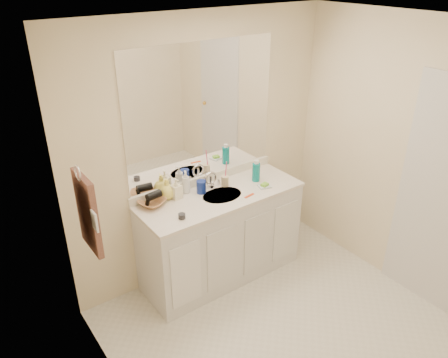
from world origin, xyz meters
TOP-DOWN VIEW (x-y plane):
  - floor at (0.00, 0.00)m, footprint 2.60×2.60m
  - ceiling at (0.00, 0.00)m, footprint 2.60×2.60m
  - wall_back at (0.00, 1.30)m, footprint 2.60×0.02m
  - wall_left at (-1.30, 0.00)m, footprint 0.02×2.60m
  - wall_right at (1.30, 0.00)m, footprint 0.02×2.60m
  - vanity_cabinet at (0.00, 1.02)m, footprint 1.50×0.55m
  - countertop at (0.00, 1.02)m, footprint 1.52×0.57m
  - backsplash at (0.00, 1.29)m, footprint 1.52×0.03m
  - sink_basin at (0.00, 1.00)m, footprint 0.37×0.37m
  - faucet at (0.00, 1.18)m, footprint 0.02×0.02m
  - mirror at (0.00, 1.29)m, footprint 1.48×0.01m
  - blue_mug at (-0.12, 1.15)m, footprint 0.08×0.08m
  - tan_cup at (0.13, 1.13)m, footprint 0.09×0.09m
  - toothbrush at (0.14, 1.13)m, footprint 0.01×0.04m
  - mouthwash_bottle at (0.42, 1.05)m, footprint 0.10×0.10m
  - soap_dish at (0.40, 0.90)m, footprint 0.13×0.11m
  - green_soap at (0.40, 0.90)m, footprint 0.07×0.06m
  - orange_comb at (0.18, 0.85)m, footprint 0.11×0.04m
  - dark_jar at (-0.49, 0.88)m, footprint 0.06×0.06m
  - soap_bottle_white at (-0.23, 1.23)m, footprint 0.10×0.10m
  - soap_bottle_cream at (-0.35, 1.19)m, footprint 0.09×0.10m
  - soap_bottle_yellow at (-0.42, 1.24)m, footprint 0.16×0.16m
  - wicker_basket at (-0.58, 1.20)m, footprint 0.28×0.28m
  - hair_dryer at (-0.56, 1.20)m, footprint 0.14×0.08m
  - towel_ring at (-1.27, 0.77)m, footprint 0.01×0.11m
  - hand_towel at (-1.25, 0.77)m, footprint 0.04×0.32m
  - switch_plate at (-1.27, 0.57)m, footprint 0.01×0.08m
  - door at (1.29, -0.30)m, footprint 0.02×0.82m

SIDE VIEW (x-z plane):
  - floor at x=0.00m, z-range 0.00..0.00m
  - vanity_cabinet at x=0.00m, z-range 0.00..0.85m
  - countertop at x=0.00m, z-range 0.85..0.88m
  - sink_basin at x=0.00m, z-range 0.86..0.88m
  - orange_comb at x=0.18m, z-range 0.88..0.88m
  - soap_dish at x=0.40m, z-range 0.88..0.89m
  - dark_jar at x=-0.49m, z-range 0.88..0.92m
  - green_soap at x=0.40m, z-range 0.89..0.92m
  - wicker_basket at x=-0.58m, z-range 0.88..0.93m
  - backsplash at x=0.00m, z-range 0.88..0.96m
  - tan_cup at x=0.13m, z-range 0.88..0.98m
  - faucet at x=0.00m, z-range 0.88..0.99m
  - blue_mug at x=-0.12m, z-range 0.88..1.00m
  - mouthwash_bottle at x=0.42m, z-range 0.88..1.05m
  - hair_dryer at x=-0.56m, z-range 0.94..1.00m
  - soap_bottle_yellow at x=-0.42m, z-range 0.88..1.06m
  - soap_bottle_cream at x=-0.35m, z-range 0.88..1.07m
  - soap_bottle_white at x=-0.23m, z-range 0.88..1.09m
  - door at x=1.29m, z-range 0.00..2.00m
  - toothbrush at x=0.14m, z-range 0.94..1.12m
  - wall_back at x=0.00m, z-range 0.00..2.40m
  - wall_left at x=-1.30m, z-range 0.00..2.40m
  - wall_right at x=1.30m, z-range 0.00..2.40m
  - hand_towel at x=-1.25m, z-range 0.98..1.52m
  - switch_plate at x=-1.27m, z-range 1.24..1.36m
  - towel_ring at x=-1.27m, z-range 1.49..1.61m
  - mirror at x=0.00m, z-range 0.96..2.16m
  - ceiling at x=0.00m, z-range 2.39..2.41m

